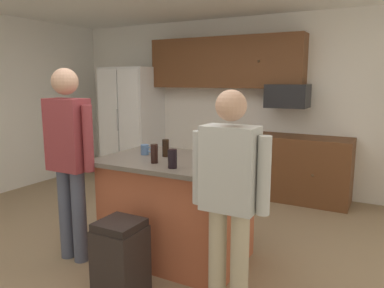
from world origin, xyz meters
TOP-DOWN VIEW (x-y plane):
  - floor at (0.00, 0.00)m, footprint 7.04×7.04m
  - back_wall at (0.00, 2.80)m, footprint 6.40×0.10m
  - cabinet_run_upper at (-0.40, 2.60)m, footprint 2.40×0.38m
  - cabinet_run_lower at (0.60, 2.48)m, footprint 1.80×0.63m
  - refrigerator at (-2.00, 2.38)m, footprint 0.86×0.76m
  - microwave_over_range at (0.60, 2.50)m, footprint 0.56×0.40m
  - kitchen_island at (0.18, 0.19)m, footprint 1.38×0.96m
  - person_guest_left at (0.94, -0.38)m, footprint 0.57×0.22m
  - person_elder_center at (-0.65, -0.31)m, footprint 0.57×0.23m
  - glass_pilsner at (0.33, -0.13)m, footprint 0.08×0.08m
  - tumbler_amber at (0.43, 0.18)m, footprint 0.07×0.07m
  - glass_stout_tall at (0.04, 0.24)m, footprint 0.06×0.06m
  - glass_dark_ale at (0.10, -0.05)m, footprint 0.06×0.06m
  - mug_ceramic_white at (-0.19, 0.22)m, footprint 0.12×0.08m
  - trash_bin at (0.12, -0.57)m, footprint 0.34×0.34m

SIDE VIEW (x-z plane):
  - floor at x=0.00m, z-range 0.00..0.00m
  - trash_bin at x=0.12m, z-range 0.00..0.61m
  - cabinet_run_lower at x=0.60m, z-range 0.00..0.90m
  - kitchen_island at x=0.18m, z-range 0.01..0.96m
  - person_guest_left at x=0.94m, z-range 0.12..1.73m
  - refrigerator at x=-2.00m, z-range 0.00..1.88m
  - mug_ceramic_white at x=-0.19m, z-range 0.96..1.05m
  - person_elder_center at x=-0.65m, z-range 0.15..1.92m
  - glass_pilsner at x=0.33m, z-range 0.96..1.11m
  - tumbler_amber at x=0.43m, z-range 0.96..1.11m
  - glass_stout_tall at x=0.04m, z-range 0.96..1.12m
  - glass_dark_ale at x=0.10m, z-range 0.96..1.12m
  - back_wall at x=0.00m, z-range 0.00..2.60m
  - microwave_over_range at x=0.60m, z-range 1.29..1.61m
  - cabinet_run_upper at x=-0.40m, z-range 1.55..2.30m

